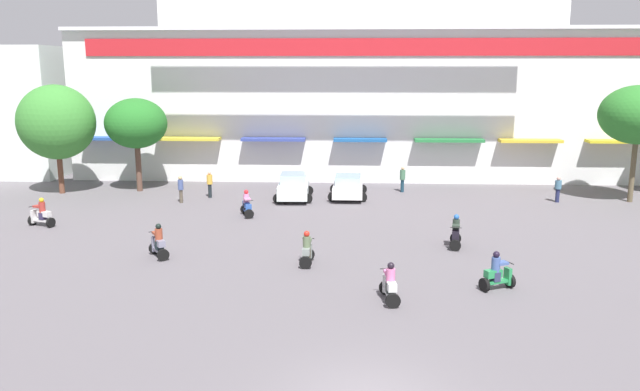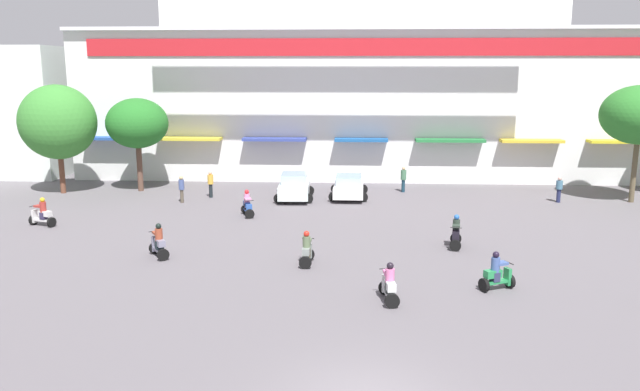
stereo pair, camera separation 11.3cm
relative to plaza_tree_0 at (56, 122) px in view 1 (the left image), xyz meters
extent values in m
plane|color=#5C565B|center=(19.58, -12.26, -4.67)|extent=(128.00, 128.00, 0.00)
cube|color=silver|center=(19.58, 11.71, 0.67)|extent=(41.95, 13.93, 10.68)
cube|color=red|center=(19.58, 4.68, 4.85)|extent=(38.59, 0.12, 1.18)
cube|color=silver|center=(19.58, 4.64, 6.13)|extent=(41.95, 0.70, 0.24)
cube|color=#254A9E|center=(1.83, 4.19, -1.49)|extent=(4.20, 1.10, 0.20)
cube|color=gold|center=(7.39, 4.19, -1.49)|extent=(4.69, 1.10, 0.20)
cube|color=#303F8A|center=(13.55, 4.19, -1.49)|extent=(4.50, 1.10, 0.20)
cube|color=#1B5091|center=(19.65, 4.19, -1.49)|extent=(3.71, 1.10, 0.20)
cube|color=#247138|center=(25.81, 4.19, -1.49)|extent=(4.77, 1.10, 0.20)
cube|color=gold|center=(31.39, 4.19, -1.49)|extent=(4.22, 1.10, 0.20)
cube|color=gold|center=(37.33, 4.19, -1.49)|extent=(4.18, 1.10, 0.20)
cube|color=silver|center=(-8.18, 9.71, 0.18)|extent=(10.80, 11.36, 9.70)
cylinder|color=brown|center=(0.00, 0.00, -3.19)|extent=(0.35, 0.35, 2.95)
ellipsoid|color=#377E30|center=(0.00, 0.00, 0.01)|extent=(4.94, 4.50, 4.81)
cylinder|color=brown|center=(4.86, 1.03, -3.11)|extent=(0.37, 0.37, 3.12)
ellipsoid|color=#236823|center=(4.86, 1.03, -0.13)|extent=(4.05, 3.98, 3.29)
cylinder|color=brown|center=(36.25, -0.84, -2.79)|extent=(0.31, 0.31, 3.76)
ellipsoid|color=#2A7128|center=(36.25, -0.84, 0.68)|extent=(4.55, 4.68, 3.54)
cube|color=silver|center=(15.45, -1.11, -4.00)|extent=(1.99, 4.18, 0.80)
cube|color=#9DB8C9|center=(15.45, -1.11, -3.32)|extent=(1.65, 2.12, 0.56)
cylinder|color=black|center=(14.49, 0.13, -4.37)|extent=(0.61, 0.19, 0.60)
cylinder|color=black|center=(16.31, 0.20, -4.37)|extent=(0.61, 0.19, 0.60)
cylinder|color=black|center=(14.60, -2.42, -4.37)|extent=(0.61, 0.19, 0.60)
cylinder|color=black|center=(16.42, -2.35, -4.37)|extent=(0.61, 0.19, 0.60)
cube|color=white|center=(18.86, -0.43, -4.08)|extent=(1.90, 4.35, 0.63)
cube|color=#9AB9C7|center=(18.86, -0.43, -3.51)|extent=(1.61, 2.18, 0.52)
cylinder|color=black|center=(17.96, 0.92, -4.37)|extent=(0.60, 0.17, 0.60)
cylinder|color=black|center=(19.80, 0.89, -4.37)|extent=(0.60, 0.17, 0.60)
cylinder|color=black|center=(17.92, -1.75, -4.37)|extent=(0.60, 0.17, 0.60)
cylinder|color=black|center=(19.75, -1.78, -4.37)|extent=(0.60, 0.17, 0.60)
cylinder|color=black|center=(20.39, -17.79, -4.41)|extent=(0.53, 0.21, 0.52)
cylinder|color=black|center=(20.56, -19.10, -4.41)|extent=(0.53, 0.21, 0.52)
cube|color=silver|center=(20.48, -18.45, -4.35)|extent=(0.42, 1.19, 0.10)
cube|color=silver|center=(20.51, -18.68, -3.99)|extent=(0.39, 0.77, 0.28)
cube|color=silver|center=(20.41, -17.92, -4.19)|extent=(0.33, 0.18, 0.66)
cylinder|color=black|center=(20.41, -17.89, -3.65)|extent=(0.52, 0.10, 0.04)
cube|color=#434947|center=(20.49, -18.58, -4.11)|extent=(0.35, 0.32, 0.36)
cylinder|color=pink|center=(20.49, -18.58, -3.68)|extent=(0.36, 0.36, 0.51)
sphere|color=black|center=(20.49, -18.58, -3.31)|extent=(0.25, 0.25, 0.25)
cube|color=pink|center=(20.46, -18.29, -3.65)|extent=(0.39, 0.48, 0.10)
cylinder|color=black|center=(10.40, -13.23, -4.41)|extent=(0.51, 0.41, 0.52)
cylinder|color=black|center=(11.08, -14.23, -4.41)|extent=(0.51, 0.41, 0.52)
cube|color=slate|center=(10.74, -13.73, -4.35)|extent=(0.83, 1.03, 0.10)
cube|color=slate|center=(10.86, -13.91, -3.95)|extent=(0.63, 0.72, 0.28)
cube|color=slate|center=(10.47, -13.33, -4.16)|extent=(0.34, 0.30, 0.70)
cylinder|color=black|center=(10.46, -13.31, -3.61)|extent=(0.45, 0.32, 0.04)
cube|color=#1B282B|center=(10.81, -13.83, -4.07)|extent=(0.42, 0.41, 0.36)
cylinder|color=brown|center=(10.81, -13.83, -3.62)|extent=(0.44, 0.44, 0.54)
sphere|color=black|center=(10.81, -13.83, -3.24)|extent=(0.25, 0.25, 0.25)
cube|color=brown|center=(10.66, -13.61, -3.60)|extent=(0.53, 0.56, 0.10)
cylinder|color=black|center=(13.50, -6.44, -4.41)|extent=(0.54, 0.32, 0.52)
cylinder|color=black|center=(13.07, -5.30, -4.41)|extent=(0.54, 0.32, 0.52)
cube|color=#2B53A5|center=(13.29, -5.87, -4.35)|extent=(0.64, 1.10, 0.10)
cube|color=#2B53A5|center=(13.21, -5.66, -4.02)|extent=(0.52, 0.74, 0.28)
cube|color=#2B53A5|center=(13.46, -6.32, -4.21)|extent=(0.35, 0.24, 0.64)
cylinder|color=black|center=(13.47, -6.34, -3.68)|extent=(0.50, 0.22, 0.04)
cube|color=black|center=(13.24, -5.75, -4.14)|extent=(0.40, 0.37, 0.36)
cylinder|color=pink|center=(13.24, -5.75, -3.69)|extent=(0.41, 0.41, 0.54)
sphere|color=red|center=(13.24, -5.75, -3.31)|extent=(0.25, 0.25, 0.25)
cube|color=pink|center=(13.34, -6.00, -3.66)|extent=(0.47, 0.53, 0.10)
cylinder|color=black|center=(25.07, -16.81, -4.41)|extent=(0.35, 0.53, 0.52)
cylinder|color=black|center=(24.02, -17.31, -4.41)|extent=(0.35, 0.53, 0.52)
cube|color=#258348|center=(24.55, -17.06, -4.35)|extent=(1.05, 0.69, 0.10)
cube|color=#258348|center=(24.36, -17.15, -4.01)|extent=(0.72, 0.55, 0.28)
cube|color=#258348|center=(24.97, -16.86, -4.20)|extent=(0.26, 0.35, 0.65)
cylinder|color=black|center=(24.99, -16.85, -3.67)|extent=(0.26, 0.48, 0.04)
cube|color=#2A304E|center=(24.44, -17.11, -4.13)|extent=(0.39, 0.41, 0.36)
cylinder|color=#3E5690|center=(24.44, -17.11, -3.67)|extent=(0.43, 0.43, 0.55)
sphere|color=black|center=(24.44, -17.11, -3.29)|extent=(0.25, 0.25, 0.25)
cube|color=#3E5690|center=(24.67, -17.00, -3.65)|extent=(0.54, 0.50, 0.10)
cylinder|color=black|center=(2.37, -8.46, -4.41)|extent=(0.31, 0.54, 0.52)
cylinder|color=black|center=(3.57, -8.90, -4.41)|extent=(0.31, 0.54, 0.52)
cube|color=silver|center=(2.97, -8.68, -4.35)|extent=(1.15, 0.65, 0.10)
cube|color=silver|center=(3.18, -8.76, -3.97)|extent=(0.77, 0.53, 0.28)
cube|color=silver|center=(2.49, -8.50, -4.18)|extent=(0.24, 0.35, 0.68)
cylinder|color=black|center=(2.47, -8.50, -3.63)|extent=(0.21, 0.50, 0.04)
cube|color=#2F2846|center=(3.09, -8.72, -4.09)|extent=(0.37, 0.40, 0.36)
cylinder|color=maroon|center=(3.09, -8.72, -3.64)|extent=(0.41, 0.41, 0.55)
sphere|color=gold|center=(3.09, -8.72, -3.26)|extent=(0.25, 0.25, 0.25)
cube|color=maroon|center=(2.82, -8.63, -3.61)|extent=(0.53, 0.47, 0.10)
cylinder|color=black|center=(23.78, -12.09, -4.41)|extent=(0.54, 0.23, 0.52)
cylinder|color=black|center=(24.00, -10.87, -4.41)|extent=(0.54, 0.23, 0.52)
cube|color=black|center=(23.89, -11.48, -4.35)|extent=(0.46, 1.12, 0.10)
cube|color=black|center=(23.93, -11.26, -3.94)|extent=(0.42, 0.74, 0.28)
cube|color=black|center=(23.80, -11.97, -4.16)|extent=(0.34, 0.19, 0.71)
cylinder|color=black|center=(23.80, -12.00, -3.60)|extent=(0.52, 0.13, 0.04)
cube|color=black|center=(23.91, -11.36, -4.06)|extent=(0.36, 0.33, 0.36)
cylinder|color=#2B382D|center=(23.91, -11.36, -3.63)|extent=(0.37, 0.37, 0.51)
sphere|color=#2459A8|center=(23.91, -11.36, -3.26)|extent=(0.25, 0.25, 0.25)
cube|color=#2B382D|center=(23.86, -11.63, -3.60)|extent=(0.41, 0.49, 0.10)
cylinder|color=black|center=(17.29, -13.83, -4.41)|extent=(0.53, 0.16, 0.52)
cylinder|color=black|center=(17.24, -14.98, -4.41)|extent=(0.53, 0.16, 0.52)
cube|color=gray|center=(17.26, -14.41, -4.35)|extent=(0.32, 1.03, 0.10)
cube|color=gray|center=(17.25, -14.61, -4.01)|extent=(0.33, 0.66, 0.28)
cube|color=gray|center=(17.28, -13.95, -4.20)|extent=(0.33, 0.15, 0.65)
cylinder|color=black|center=(17.28, -13.92, -3.67)|extent=(0.52, 0.06, 0.04)
cube|color=brown|center=(17.26, -14.52, -4.13)|extent=(0.33, 0.29, 0.36)
cylinder|color=#566849|center=(17.26, -14.52, -3.68)|extent=(0.33, 0.33, 0.54)
sphere|color=red|center=(17.26, -14.52, -3.30)|extent=(0.25, 0.25, 0.25)
cube|color=#566849|center=(17.27, -14.27, -3.65)|extent=(0.36, 0.45, 0.10)
cylinder|color=#504739|center=(8.67, -2.58, -4.25)|extent=(0.28, 0.28, 0.82)
cylinder|color=#415285|center=(8.67, -2.58, -3.54)|extent=(0.45, 0.45, 0.61)
sphere|color=tan|center=(8.67, -2.58, -3.11)|extent=(0.24, 0.24, 0.24)
cylinder|color=#183343|center=(22.46, 1.55, -4.24)|extent=(0.32, 0.32, 0.85)
cylinder|color=#406D4F|center=(22.46, 1.55, -3.50)|extent=(0.51, 0.51, 0.64)
sphere|color=tan|center=(22.46, 1.55, -3.07)|extent=(0.22, 0.22, 0.22)
cylinder|color=#202448|center=(31.74, -1.18, -4.25)|extent=(0.30, 0.30, 0.83)
cylinder|color=#3F667F|center=(31.74, -1.18, -3.57)|extent=(0.48, 0.48, 0.52)
sphere|color=tan|center=(31.74, -1.18, -3.19)|extent=(0.23, 0.23, 0.23)
cylinder|color=black|center=(10.08, -0.91, -4.23)|extent=(0.25, 0.25, 0.88)
cylinder|color=gold|center=(10.08, -0.91, -3.49)|extent=(0.40, 0.40, 0.59)
sphere|color=tan|center=(10.08, -0.91, -3.09)|extent=(0.22, 0.22, 0.22)
camera|label=1|loc=(19.11, -39.43, 3.42)|focal=35.04mm
camera|label=2|loc=(19.22, -39.43, 3.42)|focal=35.04mm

